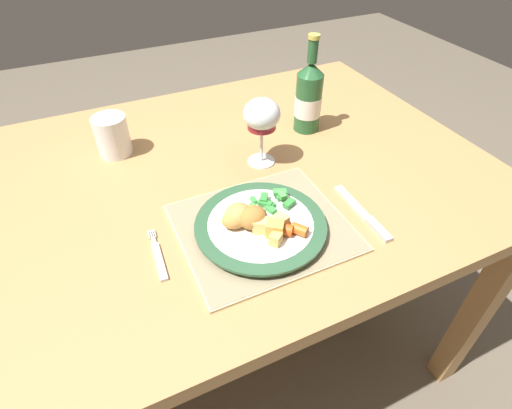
# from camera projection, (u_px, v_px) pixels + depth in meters

# --- Properties ---
(ground_plane) EXTENTS (6.00, 6.00, 0.00)m
(ground_plane) POSITION_uv_depth(u_px,v_px,m) (230.00, 340.00, 1.42)
(ground_plane) COLOR brown
(dining_table) EXTENTS (1.30, 0.91, 0.74)m
(dining_table) POSITION_uv_depth(u_px,v_px,m) (219.00, 202.00, 1.00)
(dining_table) COLOR #AD7F4C
(dining_table) RESTS_ON ground
(placemat) EXTENTS (0.33, 0.29, 0.01)m
(placemat) POSITION_uv_depth(u_px,v_px,m) (262.00, 227.00, 0.80)
(placemat) COLOR #CCB789
(placemat) RESTS_ON dining_table
(dinner_plate) EXTENTS (0.26, 0.26, 0.02)m
(dinner_plate) POSITION_uv_depth(u_px,v_px,m) (261.00, 226.00, 0.78)
(dinner_plate) COLOR white
(dinner_plate) RESTS_ON placemat
(breaded_croquettes) EXTENTS (0.09, 0.09, 0.04)m
(breaded_croquettes) POSITION_uv_depth(u_px,v_px,m) (243.00, 217.00, 0.76)
(breaded_croquettes) COLOR tan
(breaded_croquettes) RESTS_ON dinner_plate
(green_beans_pile) EXTENTS (0.10, 0.10, 0.02)m
(green_beans_pile) POSITION_uv_depth(u_px,v_px,m) (272.00, 203.00, 0.81)
(green_beans_pile) COLOR green
(green_beans_pile) RESTS_ON dinner_plate
(glazed_carrots) EXTENTS (0.08, 0.06, 0.02)m
(glazed_carrots) POSITION_uv_depth(u_px,v_px,m) (282.00, 228.00, 0.75)
(glazed_carrots) COLOR orange
(glazed_carrots) RESTS_ON dinner_plate
(fork) EXTENTS (0.02, 0.13, 0.01)m
(fork) POSITION_uv_depth(u_px,v_px,m) (158.00, 258.00, 0.74)
(fork) COLOR silver
(fork) RESTS_ON dining_table
(table_knife) EXTENTS (0.02, 0.19, 0.01)m
(table_knife) POSITION_uv_depth(u_px,v_px,m) (366.00, 217.00, 0.82)
(table_knife) COLOR silver
(table_knife) RESTS_ON dining_table
(wine_glass) EXTENTS (0.08, 0.08, 0.17)m
(wine_glass) POSITION_uv_depth(u_px,v_px,m) (261.00, 116.00, 0.90)
(wine_glass) COLOR silver
(wine_glass) RESTS_ON dining_table
(bottle) EXTENTS (0.07, 0.07, 0.25)m
(bottle) POSITION_uv_depth(u_px,v_px,m) (309.00, 98.00, 1.03)
(bottle) COLOR #23562D
(bottle) RESTS_ON dining_table
(roast_potatoes) EXTENTS (0.08, 0.07, 0.03)m
(roast_potatoes) POSITION_uv_depth(u_px,v_px,m) (272.00, 228.00, 0.74)
(roast_potatoes) COLOR #E5BC66
(roast_potatoes) RESTS_ON dinner_plate
(drinking_cup) EXTENTS (0.08, 0.08, 0.10)m
(drinking_cup) POSITION_uv_depth(u_px,v_px,m) (112.00, 135.00, 0.97)
(drinking_cup) COLOR white
(drinking_cup) RESTS_ON dining_table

